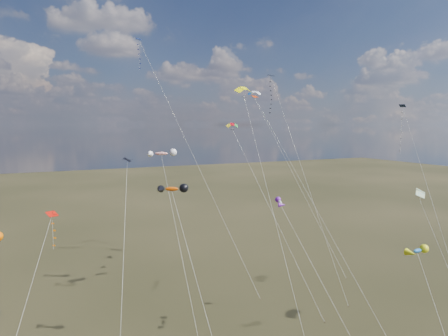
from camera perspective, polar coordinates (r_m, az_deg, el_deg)
name	(u,v)px	position (r m, az deg, el deg)	size (l,w,h in m)	color
diamond_black_high	(274,103)	(66.85, 7.18, 9.15)	(2.39, 18.75, 32.75)	black
diamond_navy_tall	(147,70)	(67.54, -10.89, 13.53)	(12.33, 20.47, 38.58)	#0F1A46
diamond_black_mid	(125,210)	(45.14, -13.92, -5.86)	(4.83, 14.63, 20.61)	black
diamond_red_low	(50,239)	(43.91, -23.61, -9.26)	(6.26, 8.27, 15.78)	#B30F06
diamond_navy_right	(405,140)	(52.73, 24.44, 3.70)	(3.43, 14.47, 26.91)	#0E1A46
diamond_orange_center	(289,159)	(57.50, 9.24, 1.33)	(5.39, 23.50, 29.00)	#D33200
parafoil_yellow	(244,89)	(56.71, 2.93, 11.19)	(2.88, 18.15, 30.20)	#DED806
parafoil_blue_white	(255,93)	(72.22, 4.43, 10.65)	(9.73, 16.71, 30.87)	#0B51B4
parafoil_striped	(421,191)	(53.23, 26.29, -2.99)	(3.69, 12.32, 17.28)	yellow
parafoil_tricolor	(233,126)	(59.76, 1.34, 5.97)	(5.82, 17.01, 25.00)	gold
novelty_orange_black	(172,189)	(44.47, -7.45, -3.05)	(3.52, 11.06, 17.97)	#C44204
novelty_white_purple	(280,203)	(46.27, 8.06, -4.95)	(6.09, 9.45, 16.03)	silver
novelty_redwhite_stripe	(161,154)	(60.56, -8.94, 2.01)	(4.13, 18.91, 20.83)	red
novelty_blue_yellow	(418,252)	(40.79, 25.96, -10.68)	(2.46, 8.21, 13.56)	#185BAF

